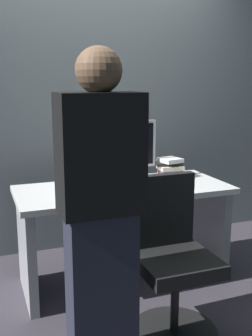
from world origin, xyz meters
The scene contains 11 objects.
ground_plane centered at (0.00, 0.00, 0.00)m, with size 9.00×9.00×0.00m, color #3D3842.
wall_back centered at (0.00, 0.82, 1.50)m, with size 6.40×0.10×3.00m, color gray.
desk centered at (0.00, 0.00, 0.51)m, with size 1.53×0.66×0.73m.
office_chair centered at (0.05, -0.69, 0.43)m, with size 0.52×0.52×0.94m.
person_at_desk centered at (-0.43, -0.84, 0.84)m, with size 0.40×0.24×1.64m.
monitor centered at (0.06, 0.19, 0.99)m, with size 0.54×0.14×0.46m.
keyboard centered at (0.01, -0.06, 0.74)m, with size 0.43×0.13×0.02m, color white.
mouse centered at (0.33, -0.04, 0.75)m, with size 0.06×0.10×0.03m, color black.
cup_near_keyboard centered at (-0.37, -0.13, 0.78)m, with size 0.07×0.07×0.09m, color silver.
cup_by_monitor centered at (-0.39, 0.16, 0.78)m, with size 0.08×0.08×0.09m, color silver.
book_stack centered at (0.45, 0.16, 0.81)m, with size 0.24×0.20×0.15m.
Camera 1 is at (-0.98, -2.67, 1.48)m, focal length 43.64 mm.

